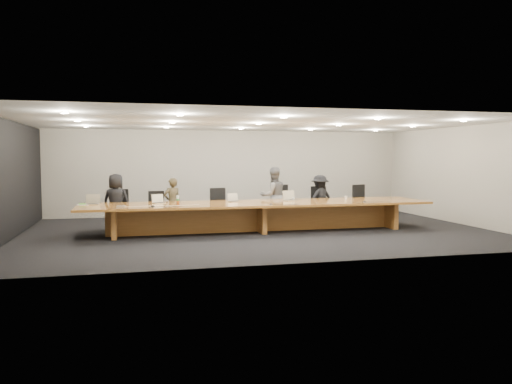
% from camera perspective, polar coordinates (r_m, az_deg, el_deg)
% --- Properties ---
extents(ground, '(12.00, 12.00, 0.00)m').
position_cam_1_polar(ground, '(12.99, 0.31, -4.49)').
color(ground, black).
rests_on(ground, ground).
extents(back_wall, '(12.00, 0.02, 2.80)m').
position_cam_1_polar(back_wall, '(16.77, -3.00, 2.22)').
color(back_wall, beige).
rests_on(back_wall, ground).
extents(left_wall_panel, '(0.08, 7.84, 2.74)m').
position_cam_1_polar(left_wall_panel, '(12.79, -26.46, 1.13)').
color(left_wall_panel, black).
rests_on(left_wall_panel, ground).
extents(conference_table, '(9.00, 1.80, 0.75)m').
position_cam_1_polar(conference_table, '(12.93, 0.32, -2.21)').
color(conference_table, brown).
rests_on(conference_table, ground).
extents(chair_far_left, '(0.66, 0.66, 1.09)m').
position_cam_1_polar(chair_far_left, '(13.77, -15.48, -1.88)').
color(chair_far_left, black).
rests_on(chair_far_left, ground).
extents(chair_left, '(0.54, 0.54, 1.02)m').
position_cam_1_polar(chair_left, '(13.76, -11.25, -1.96)').
color(chair_left, black).
rests_on(chair_left, ground).
extents(chair_mid_left, '(0.62, 0.62, 1.08)m').
position_cam_1_polar(chair_mid_left, '(14.02, -4.12, -1.66)').
color(chair_mid_left, black).
rests_on(chair_mid_left, ground).
extents(chair_mid_right, '(0.74, 0.74, 1.15)m').
position_cam_1_polar(chair_mid_right, '(14.44, 2.72, -1.35)').
color(chair_mid_right, black).
rests_on(chair_mid_right, ground).
extents(chair_right, '(0.69, 0.69, 1.08)m').
position_cam_1_polar(chair_right, '(14.83, 7.16, -1.37)').
color(chair_right, black).
rests_on(chair_right, ground).
extents(chair_far_right, '(0.72, 0.72, 1.12)m').
position_cam_1_polar(chair_far_right, '(15.29, 12.20, -1.19)').
color(chair_far_right, black).
rests_on(chair_far_right, ground).
extents(person_a, '(0.84, 0.67, 1.49)m').
position_cam_1_polar(person_a, '(13.67, -15.69, -1.08)').
color(person_a, black).
rests_on(person_a, ground).
extents(person_b, '(0.57, 0.46, 1.36)m').
position_cam_1_polar(person_b, '(13.83, -9.54, -1.20)').
color(person_b, '#372F1E').
rests_on(person_b, ground).
extents(person_c, '(0.88, 0.74, 1.63)m').
position_cam_1_polar(person_c, '(14.18, 1.99, -0.46)').
color(person_c, '#545456').
rests_on(person_c, ground).
extents(person_d, '(1.02, 0.76, 1.40)m').
position_cam_1_polar(person_d, '(14.77, 7.31, -0.77)').
color(person_d, black).
rests_on(person_d, ground).
extents(laptop_a, '(0.37, 0.29, 0.27)m').
position_cam_1_polar(laptop_a, '(12.92, -18.24, -0.80)').
color(laptop_a, '#BFB092').
rests_on(laptop_a, conference_table).
extents(laptop_b, '(0.36, 0.30, 0.24)m').
position_cam_1_polar(laptop_b, '(12.89, -11.02, -0.75)').
color(laptop_b, '#BEB191').
rests_on(laptop_b, conference_table).
extents(laptop_c, '(0.34, 0.29, 0.23)m').
position_cam_1_polar(laptop_c, '(13.09, -2.48, -0.62)').
color(laptop_c, '#B9AA8D').
rests_on(laptop_c, conference_table).
extents(laptop_d, '(0.41, 0.34, 0.28)m').
position_cam_1_polar(laptop_d, '(13.44, 4.04, -0.39)').
color(laptop_d, '#B7A88B').
rests_on(laptop_d, conference_table).
extents(water_bottle, '(0.08, 0.08, 0.20)m').
position_cam_1_polar(water_bottle, '(12.67, -8.93, -0.88)').
color(water_bottle, silver).
rests_on(water_bottle, conference_table).
extents(amber_mug, '(0.08, 0.08, 0.09)m').
position_cam_1_polar(amber_mug, '(12.47, -8.90, -1.22)').
color(amber_mug, brown).
rests_on(amber_mug, conference_table).
extents(paper_cup_near, '(0.08, 0.08, 0.08)m').
position_cam_1_polar(paper_cup_near, '(13.51, 4.29, -0.80)').
color(paper_cup_near, white).
rests_on(paper_cup_near, conference_table).
extents(paper_cup_far, '(0.08, 0.08, 0.09)m').
position_cam_1_polar(paper_cup_far, '(14.08, 10.25, -0.63)').
color(paper_cup_far, silver).
rests_on(paper_cup_far, conference_table).
extents(notepad, '(0.28, 0.24, 0.02)m').
position_cam_1_polar(notepad, '(12.87, -19.17, -1.40)').
color(notepad, silver).
rests_on(notepad, conference_table).
extents(lime_gadget, '(0.16, 0.09, 0.02)m').
position_cam_1_polar(lime_gadget, '(12.88, -19.24, -1.31)').
color(lime_gadget, green).
rests_on(lime_gadget, notepad).
extents(av_box, '(0.21, 0.17, 0.03)m').
position_cam_1_polar(av_box, '(12.14, -15.18, -1.59)').
color(av_box, '#B0B0B5').
rests_on(av_box, conference_table).
extents(mic_left, '(0.16, 0.16, 0.03)m').
position_cam_1_polar(mic_left, '(12.01, -11.72, -1.59)').
color(mic_left, black).
rests_on(mic_left, conference_table).
extents(mic_center, '(0.11, 0.11, 0.03)m').
position_cam_1_polar(mic_center, '(12.34, 1.73, -1.38)').
color(mic_center, black).
rests_on(mic_center, conference_table).
extents(mic_right, '(0.11, 0.11, 0.03)m').
position_cam_1_polar(mic_right, '(13.29, 12.30, -1.08)').
color(mic_right, black).
rests_on(mic_right, conference_table).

